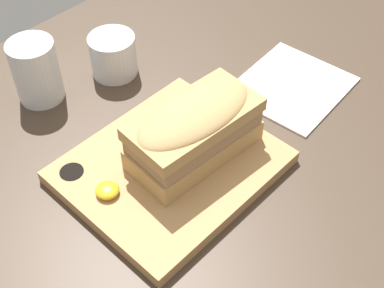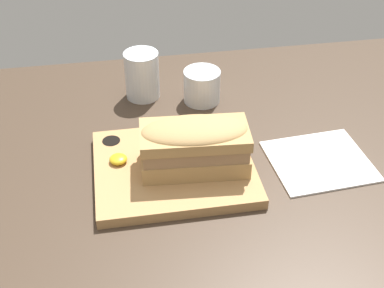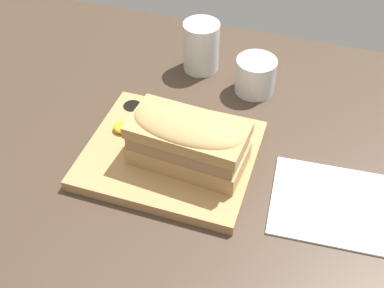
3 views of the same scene
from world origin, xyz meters
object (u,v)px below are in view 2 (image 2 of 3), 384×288
(sandwich, at_px, (195,144))
(water_glass, at_px, (142,78))
(napkin, at_px, (319,161))
(wine_glass, at_px, (202,88))
(serving_board, at_px, (173,168))

(sandwich, relative_size, water_glass, 1.86)
(sandwich, relative_size, napkin, 1.01)
(wine_glass, bearing_deg, serving_board, -112.37)
(water_glass, distance_m, wine_glass, 0.13)
(wine_glass, distance_m, napkin, 0.31)
(wine_glass, height_order, napkin, wine_glass)
(sandwich, distance_m, water_glass, 0.29)
(wine_glass, bearing_deg, water_glass, 162.19)
(sandwich, xyz_separation_m, napkin, (0.24, -0.00, -0.07))
(sandwich, bearing_deg, napkin, -0.98)
(napkin, bearing_deg, sandwich, 179.02)
(napkin, bearing_deg, serving_board, 176.46)
(serving_board, xyz_separation_m, napkin, (0.27, -0.02, -0.01))
(serving_board, distance_m, water_glass, 0.27)
(serving_board, height_order, sandwich, sandwich)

